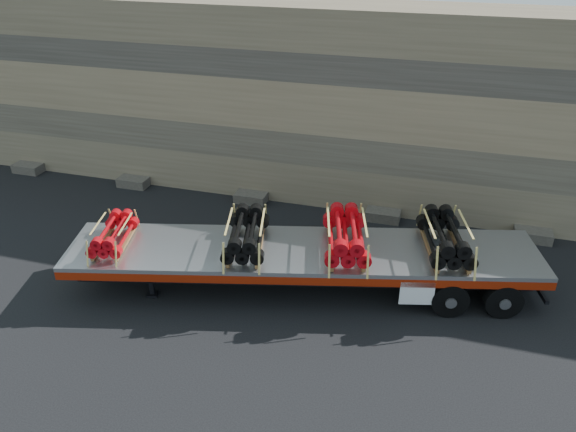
% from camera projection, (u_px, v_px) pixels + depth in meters
% --- Properties ---
extents(ground, '(120.00, 120.00, 0.00)m').
position_uv_depth(ground, '(293.00, 283.00, 16.59)').
color(ground, black).
rests_on(ground, ground).
extents(rock_wall, '(44.00, 3.00, 7.00)m').
position_uv_depth(rock_wall, '(342.00, 105.00, 20.44)').
color(rock_wall, '#7A6B54').
rests_on(rock_wall, ground).
extents(trailer, '(13.44, 5.74, 1.32)m').
position_uv_depth(trailer, '(302.00, 268.00, 16.09)').
color(trailer, '#9EA0A5').
rests_on(trailer, ground).
extents(bundle_front, '(1.37, 2.05, 0.67)m').
position_uv_depth(bundle_front, '(113.00, 235.00, 15.80)').
color(bundle_front, red).
rests_on(bundle_front, trailer).
extents(bundle_midfront, '(1.67, 2.49, 0.81)m').
position_uv_depth(bundle_midfront, '(246.00, 235.00, 15.64)').
color(bundle_midfront, black).
rests_on(bundle_midfront, trailer).
extents(bundle_midrear, '(1.77, 2.64, 0.86)m').
position_uv_depth(bundle_midrear, '(346.00, 236.00, 15.54)').
color(bundle_midrear, red).
rests_on(bundle_midrear, trailer).
extents(bundle_rear, '(1.75, 2.62, 0.85)m').
position_uv_depth(bundle_rear, '(445.00, 238.00, 15.45)').
color(bundle_rear, black).
rests_on(bundle_rear, trailer).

